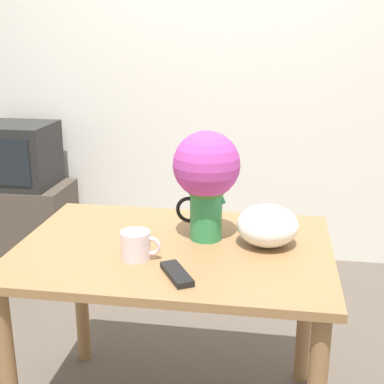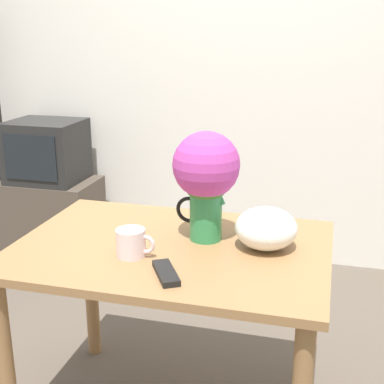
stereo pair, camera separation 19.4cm
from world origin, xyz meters
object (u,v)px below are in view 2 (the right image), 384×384
object	(u,v)px
coffee_mug	(132,243)
flower_vase	(206,174)
white_bowl	(266,228)
tv_set	(46,151)

from	to	relation	value
coffee_mug	flower_vase	bearing A→B (deg)	46.44
coffee_mug	white_bowl	distance (m)	0.47
flower_vase	tv_set	bearing A→B (deg)	137.32
flower_vase	white_bowl	bearing A→B (deg)	-6.78
coffee_mug	white_bowl	world-z (taller)	white_bowl
tv_set	white_bowl	bearing A→B (deg)	-39.02
coffee_mug	tv_set	distance (m)	1.91
flower_vase	tv_set	size ratio (longest dim) A/B	0.87
coffee_mug	white_bowl	xyz separation A→B (m)	(0.43, 0.19, 0.03)
white_bowl	tv_set	bearing A→B (deg)	140.98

